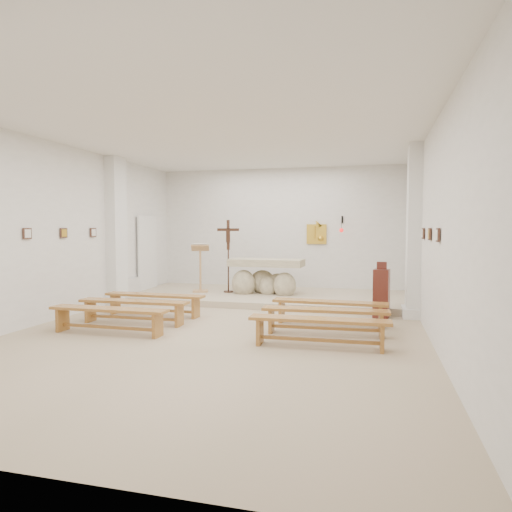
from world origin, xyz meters
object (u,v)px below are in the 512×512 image
(altar, at_px, (265,279))
(bench_right_second, at_px, (325,315))
(donation_pedestal, at_px, (381,293))
(bench_right_third, at_px, (319,326))
(crucifix_stand, at_px, (228,251))
(bench_left_front, at_px, (154,299))
(bench_right_front, at_px, (330,307))
(bench_left_third, at_px, (109,314))
(bench_left_second, at_px, (134,306))
(lectern, at_px, (200,268))

(altar, bearing_deg, bench_right_second, -60.14)
(altar, height_order, donation_pedestal, donation_pedestal)
(altar, bearing_deg, bench_right_third, -64.93)
(crucifix_stand, bearing_deg, bench_left_front, -116.59)
(bench_left_front, xyz_separation_m, bench_right_front, (3.61, 0.00, 0.00))
(donation_pedestal, xyz_separation_m, bench_right_third, (-0.95, -2.67, -0.16))
(bench_left_front, bearing_deg, bench_right_front, 1.15)
(bench_right_front, relative_size, bench_right_third, 1.00)
(bench_left_front, bearing_deg, donation_pedestal, 13.18)
(crucifix_stand, distance_m, bench_right_third, 5.30)
(bench_left_third, relative_size, bench_right_third, 1.00)
(altar, xyz_separation_m, bench_right_third, (1.87, -4.38, -0.18))
(donation_pedestal, bearing_deg, bench_right_front, -125.63)
(bench_left_front, bearing_deg, altar, 58.21)
(crucifix_stand, distance_m, donation_pedestal, 4.24)
(crucifix_stand, xyz_separation_m, donation_pedestal, (3.81, -1.70, -0.73))
(altar, xyz_separation_m, bench_right_second, (1.87, -3.53, -0.18))
(altar, distance_m, bench_right_second, 4.00)
(bench_left_front, height_order, bench_left_third, same)
(crucifix_stand, bearing_deg, bench_right_third, -67.80)
(crucifix_stand, xyz_separation_m, bench_left_second, (-0.75, -3.52, -0.90))
(altar, xyz_separation_m, crucifix_stand, (-0.99, -0.01, 0.71))
(bench_right_front, distance_m, bench_left_second, 3.70)
(donation_pedestal, bearing_deg, crucifix_stand, 164.74)
(bench_left_second, bearing_deg, donation_pedestal, 20.50)
(lectern, bearing_deg, altar, -15.17)
(bench_right_second, height_order, bench_right_third, same)
(bench_left_second, xyz_separation_m, bench_right_third, (3.61, -0.85, 0.00))
(lectern, relative_size, bench_right_third, 0.60)
(lectern, xyz_separation_m, bench_right_second, (3.59, -3.41, -0.44))
(lectern, bearing_deg, bench_left_front, -109.66)
(crucifix_stand, xyz_separation_m, bench_right_second, (2.86, -3.52, -0.90))
(bench_left_second, xyz_separation_m, bench_right_second, (3.61, 0.00, 0.00))
(donation_pedestal, bearing_deg, bench_right_second, -108.82)
(crucifix_stand, bearing_deg, bench_right_front, -54.06)
(bench_left_third, distance_m, bench_right_third, 3.61)
(altar, xyz_separation_m, bench_left_second, (-1.74, -3.53, -0.18))
(bench_right_third, bearing_deg, donation_pedestal, 69.26)
(bench_right_front, xyz_separation_m, bench_left_second, (-3.61, -0.85, 0.00))
(bench_right_front, bearing_deg, bench_left_second, -164.49)
(crucifix_stand, distance_m, bench_right_second, 4.62)
(bench_right_second, bearing_deg, altar, 115.42)
(crucifix_stand, height_order, bench_right_second, crucifix_stand)
(bench_left_third, bearing_deg, altar, 68.79)
(bench_left_second, relative_size, bench_left_third, 1.00)
(donation_pedestal, xyz_separation_m, bench_left_second, (-4.56, -1.82, -0.16))
(bench_left_third, bearing_deg, bench_right_second, 13.68)
(bench_right_front, bearing_deg, bench_right_second, -87.74)
(crucifix_stand, height_order, bench_right_front, crucifix_stand)
(lectern, height_order, bench_right_third, lectern)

